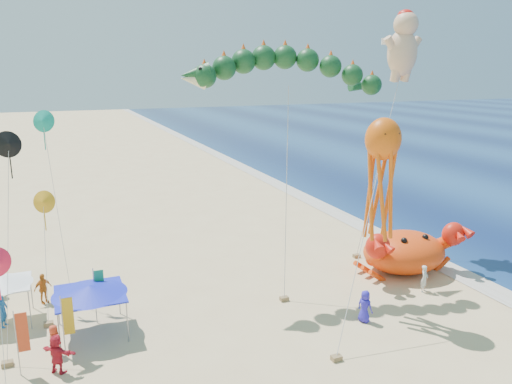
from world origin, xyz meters
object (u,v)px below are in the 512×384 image
cherub_kite (403,44)px  octopus_kite (381,170)px  crab_inflatable (405,251)px  canopy_blue (90,290)px  canopy_white (2,281)px  dragon_kite (286,76)px

cherub_kite → octopus_kite: 14.37m
cherub_kite → crab_inflatable: bearing=-118.1°
canopy_blue → canopy_white: bearing=145.0°
crab_inflatable → cherub_kite: 15.15m
crab_inflatable → cherub_kite: cherub_kite is taller
crab_inflatable → octopus_kite: size_ratio=0.71×
dragon_kite → canopy_white: dragon_kite is taller
octopus_kite → canopy_white: octopus_kite is taller
dragon_kite → canopy_blue: 16.46m
octopus_kite → canopy_blue: size_ratio=2.91×
crab_inflatable → cherub_kite: (2.86, 5.35, 13.89)m
octopus_kite → dragon_kite: bearing=117.6°
dragon_kite → octopus_kite: (3.03, -5.78, -4.91)m
cherub_kite → canopy_white: cherub_kite is taller
dragon_kite → canopy_white: bearing=177.6°
octopus_kite → canopy_white: bearing=161.7°
canopy_white → crab_inflatable: bearing=-5.6°
crab_inflatable → dragon_kite: dragon_kite is taller
crab_inflatable → dragon_kite: size_ratio=0.54×
crab_inflatable → dragon_kite: bearing=168.2°
octopus_kite → canopy_blue: 16.70m
canopy_white → cherub_kite: bearing=6.0°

